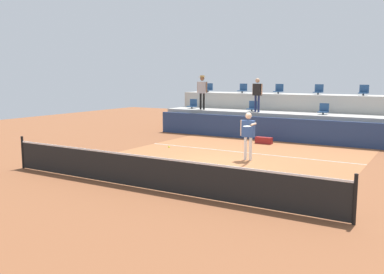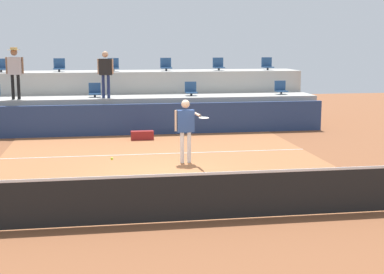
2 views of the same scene
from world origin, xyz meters
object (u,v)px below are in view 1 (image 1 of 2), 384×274
stadium_chair_upper_mid_left (279,90)px  stadium_chair_upper_mid_right (319,90)px  stadium_chair_upper_right (364,91)px  spectator_with_hat (202,88)px  stadium_chair_upper_far_left (209,88)px  tennis_player (248,131)px  stadium_chair_lower_far_left (193,105)px  equipment_bag (264,140)px  tennis_ball (169,147)px  stadium_chair_lower_left (252,107)px  spectator_leaning_on_rail (257,92)px  stadium_chair_upper_left (243,89)px  stadium_chair_lower_right (324,110)px

stadium_chair_upper_mid_left → stadium_chair_upper_mid_right: bearing=0.0°
stadium_chair_upper_right → spectator_with_hat: (-7.79, -2.18, 0.07)m
stadium_chair_upper_far_left → tennis_player: 10.08m
stadium_chair_lower_far_left → equipment_bag: size_ratio=0.68×
stadium_chair_upper_far_left → tennis_player: bearing=-53.1°
stadium_chair_lower_far_left → tennis_ball: 9.20m
stadium_chair_lower_left → spectator_with_hat: size_ratio=0.29×
tennis_player → spectator_leaning_on_rail: 6.28m
stadium_chair_upper_far_left → stadium_chair_lower_left: bearing=-26.8°
stadium_chair_upper_mid_left → spectator_leaning_on_rail: spectator_leaning_on_rail is taller
stadium_chair_upper_left → tennis_player: bearing=-64.5°
stadium_chair_lower_left → stadium_chair_upper_left: stadium_chair_upper_left is taller
stadium_chair_lower_right → stadium_chair_upper_mid_right: size_ratio=1.00×
stadium_chair_upper_mid_right → tennis_ball: (-2.46, -10.04, -1.70)m
stadium_chair_lower_right → tennis_player: stadium_chair_lower_right is taller
stadium_chair_lower_right → stadium_chair_upper_mid_left: bearing=147.7°
stadium_chair_upper_far_left → equipment_bag: 6.90m
stadium_chair_upper_left → stadium_chair_upper_mid_left: bearing=0.0°
stadium_chair_lower_left → spectator_with_hat: bearing=-172.1°
stadium_chair_lower_right → stadium_chair_upper_left: bearing=160.0°
stadium_chair_lower_left → spectator_leaning_on_rail: (0.41, -0.38, 0.80)m
stadium_chair_upper_right → spectator_leaning_on_rail: size_ratio=0.31×
stadium_chair_upper_mid_right → equipment_bag: (-1.31, -4.10, -2.16)m
spectator_with_hat → stadium_chair_upper_mid_right: bearing=21.3°
tennis_ball → stadium_chair_upper_mid_right: bearing=76.3°
stadium_chair_upper_right → equipment_bag: bearing=-130.3°
tennis_player → spectator_with_hat: 7.91m
stadium_chair_upper_far_left → tennis_ball: (3.96, -10.04, -1.70)m
stadium_chair_lower_right → tennis_ball: (-3.19, -8.24, -0.85)m
stadium_chair_lower_far_left → stadium_chair_upper_mid_right: 6.74m
stadium_chair_lower_right → stadium_chair_upper_far_left: (-7.15, 1.80, 0.85)m
stadium_chair_upper_far_left → spectator_leaning_on_rail: size_ratio=0.31×
stadium_chair_upper_left → stadium_chair_upper_right: same height
stadium_chair_lower_far_left → stadium_chair_upper_left: (2.22, 1.80, 0.85)m
stadium_chair_lower_far_left → stadium_chair_upper_right: (8.61, 1.80, 0.85)m
spectator_with_hat → stadium_chair_upper_far_left: bearing=110.3°
stadium_chair_lower_left → equipment_bag: 3.07m
stadium_chair_upper_mid_right → spectator_leaning_on_rail: spectator_leaning_on_rail is taller
tennis_player → spectator_with_hat: spectator_with_hat is taller
stadium_chair_upper_mid_right → spectator_leaning_on_rail: 3.29m
tennis_player → equipment_bag: tennis_player is taller
stadium_chair_upper_right → stadium_chair_lower_far_left: bearing=-168.2°
stadium_chair_lower_left → tennis_ball: size_ratio=7.65×
tennis_player → spectator_with_hat: size_ratio=0.95×
equipment_bag → tennis_player: bearing=-77.0°
stadium_chair_upper_mid_right → spectator_leaning_on_rail: bearing=-138.4°
stadium_chair_lower_far_left → stadium_chair_lower_right: same height
stadium_chair_lower_right → stadium_chair_upper_mid_left: (-2.85, 1.80, 0.85)m
stadium_chair_upper_mid_left → tennis_ball: size_ratio=7.65×
stadium_chair_upper_left → spectator_with_hat: 2.59m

